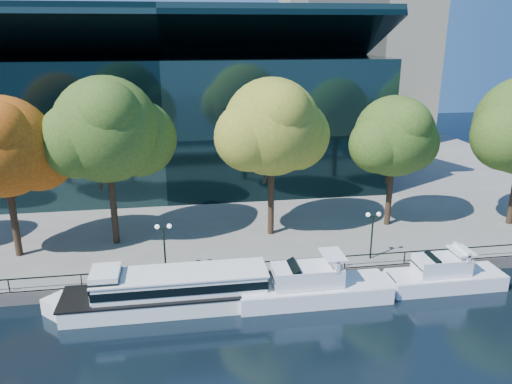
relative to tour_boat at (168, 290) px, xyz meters
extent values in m
plane|color=black|center=(3.73, -1.07, -1.37)|extent=(160.00, 160.00, 0.00)
cube|color=slate|center=(3.73, 35.43, -0.87)|extent=(90.00, 67.00, 1.00)
cube|color=#47443F|center=(3.73, 1.98, -0.87)|extent=(90.00, 0.25, 1.00)
cube|color=black|center=(3.73, 2.18, 0.58)|extent=(88.20, 0.08, 0.08)
cube|color=black|center=(3.73, 2.18, 0.08)|extent=(0.07, 0.07, 0.90)
cube|color=black|center=(-0.27, 30.93, 6.63)|extent=(50.00, 24.00, 16.00)
cube|color=black|center=(-0.27, 26.93, 16.13)|extent=(50.00, 17.14, 7.86)
cube|color=white|center=(0.39, 0.00, -0.77)|extent=(15.24, 3.70, 1.20)
cube|color=black|center=(0.39, 0.00, -0.15)|extent=(15.55, 3.78, 0.13)
cube|color=white|center=(-7.23, 0.00, -0.77)|extent=(3.06, 3.06, 1.20)
cube|color=white|center=(0.93, 0.00, 0.54)|extent=(11.89, 3.04, 1.31)
cube|color=black|center=(0.93, 0.00, 0.59)|extent=(12.04, 3.11, 0.60)
cube|color=white|center=(0.93, 0.00, 1.25)|extent=(12.20, 3.18, 0.11)
cube|color=white|center=(-4.19, 0.00, 0.87)|extent=(1.96, 2.59, 1.96)
cube|color=black|center=(-4.19, 0.00, 1.08)|extent=(2.01, 2.67, 0.76)
cube|color=white|center=(10.49, -0.59, -0.73)|extent=(11.12, 3.18, 1.27)
cube|color=white|center=(4.93, -0.59, -0.73)|extent=(2.43, 2.43, 1.27)
cube|color=white|center=(10.49, -0.59, -0.07)|extent=(10.90, 3.11, 0.08)
cube|color=white|center=(9.93, -0.59, 0.70)|extent=(5.00, 2.38, 1.38)
cube|color=black|center=(8.49, -0.59, 0.81)|extent=(2.19, 2.29, 1.73)
cube|color=white|center=(11.83, -0.59, 1.71)|extent=(0.26, 2.48, 0.85)
cube|color=white|center=(11.83, -0.59, 2.13)|extent=(1.48, 2.48, 0.16)
cube|color=white|center=(20.95, -0.33, -0.77)|extent=(8.90, 2.77, 1.19)
cube|color=white|center=(16.50, -0.33, -0.77)|extent=(2.18, 2.18, 1.19)
cube|color=white|center=(20.95, -0.33, -0.16)|extent=(8.72, 2.71, 0.08)
cube|color=white|center=(20.50, -0.33, 0.56)|extent=(4.00, 2.08, 1.29)
cube|color=black|center=(19.35, -0.33, 0.66)|extent=(1.81, 1.99, 1.49)
cube|color=white|center=(22.02, -0.33, 1.50)|extent=(0.25, 2.16, 0.79)
cube|color=white|center=(22.02, -0.33, 1.60)|extent=(1.38, 2.16, 0.15)
cylinder|color=black|center=(-12.34, 8.53, 3.33)|extent=(0.56, 0.56, 7.39)
cylinder|color=black|center=(-11.84, 8.73, 6.23)|extent=(1.18, 1.78, 3.70)
cylinder|color=black|center=(-12.74, 8.23, 5.97)|extent=(1.08, 1.23, 3.31)
sphere|color=#98360C|center=(-12.34, 8.53, 8.87)|extent=(7.96, 7.96, 7.96)
sphere|color=#98360C|center=(-10.15, 9.72, 7.88)|extent=(5.97, 5.97, 5.97)
cylinder|color=black|center=(-4.60, 9.93, 3.67)|extent=(0.56, 0.56, 8.08)
cylinder|color=black|center=(-4.10, 10.13, 6.85)|extent=(1.26, 1.92, 4.03)
cylinder|color=black|center=(-5.00, 9.63, 6.56)|extent=(1.15, 1.31, 3.61)
sphere|color=#304E18|center=(-4.60, 9.93, 9.73)|extent=(8.78, 8.78, 8.78)
sphere|color=#304E18|center=(-2.19, 11.24, 8.64)|extent=(6.59, 6.59, 6.59)
sphere|color=#304E18|center=(-6.80, 9.05, 9.07)|extent=(6.15, 6.15, 6.15)
sphere|color=#304E18|center=(-4.16, 8.17, 11.27)|extent=(5.27, 5.27, 5.27)
cylinder|color=black|center=(9.23, 9.91, 3.60)|extent=(0.56, 0.56, 7.94)
cylinder|color=black|center=(9.73, 10.11, 6.72)|extent=(1.24, 1.89, 3.96)
cylinder|color=black|center=(8.83, 9.61, 6.44)|extent=(1.14, 1.29, 3.55)
sphere|color=olive|center=(9.23, 9.91, 9.56)|extent=(8.48, 8.48, 8.48)
sphere|color=olive|center=(11.56, 11.18, 8.50)|extent=(6.36, 6.36, 6.36)
sphere|color=olive|center=(7.11, 9.06, 8.92)|extent=(5.94, 5.94, 5.94)
sphere|color=olive|center=(9.65, 8.21, 11.04)|extent=(5.09, 5.09, 5.09)
cylinder|color=black|center=(20.76, 10.44, 3.09)|extent=(0.56, 0.56, 6.91)
cylinder|color=black|center=(21.26, 10.64, 5.80)|extent=(1.13, 1.69, 3.46)
cylinder|color=black|center=(20.36, 10.14, 5.56)|extent=(1.03, 1.17, 3.10)
sphere|color=#304E18|center=(20.76, 10.44, 8.27)|extent=(7.43, 7.43, 7.43)
sphere|color=#304E18|center=(22.80, 11.56, 7.34)|extent=(5.57, 5.57, 5.57)
sphere|color=#304E18|center=(18.90, 9.70, 7.71)|extent=(5.20, 5.20, 5.20)
sphere|color=#304E18|center=(21.13, 8.96, 9.57)|extent=(4.46, 4.46, 4.46)
sphere|color=#304E18|center=(30.30, 7.90, 8.50)|extent=(6.33, 6.33, 6.33)
cylinder|color=black|center=(-0.22, 3.43, 1.43)|extent=(0.14, 0.14, 3.60)
cube|color=black|center=(-0.22, 3.43, 3.28)|extent=(0.90, 0.06, 0.06)
sphere|color=white|center=(-0.67, 3.43, 3.48)|extent=(0.36, 0.36, 0.36)
sphere|color=white|center=(0.23, 3.43, 3.48)|extent=(0.36, 0.36, 0.36)
cylinder|color=black|center=(16.35, 3.43, 1.43)|extent=(0.14, 0.14, 3.60)
cube|color=black|center=(16.35, 3.43, 3.28)|extent=(0.90, 0.06, 0.06)
sphere|color=white|center=(15.90, 3.43, 3.48)|extent=(0.36, 0.36, 0.36)
sphere|color=white|center=(16.80, 3.43, 3.48)|extent=(0.36, 0.36, 0.36)
camera|label=1|loc=(1.30, -31.99, 17.50)|focal=35.00mm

